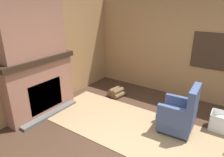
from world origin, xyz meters
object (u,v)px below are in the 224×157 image
firewood_stack (116,92)px  decorative_plate_on_mantel (32,52)px  laundry_basket (224,123)px  oil_lamp_vase (4,60)px  armchair (179,115)px  storage_case (53,50)px

firewood_stack → decorative_plate_on_mantel: decorative_plate_on_mantel is taller
laundry_basket → oil_lamp_vase: (-3.48, -2.13, 1.20)m
armchair → decorative_plate_on_mantel: bearing=17.4°
laundry_basket → oil_lamp_vase: oil_lamp_vase is taller
firewood_stack → oil_lamp_vase: bearing=-112.5°
oil_lamp_vase → laundry_basket: bearing=31.5°
armchair → oil_lamp_vase: bearing=27.4°
laundry_basket → storage_case: 3.81m
armchair → decorative_plate_on_mantel: decorative_plate_on_mantel is taller
armchair → laundry_basket: bearing=-147.1°
storage_case → armchair: bearing=10.3°
firewood_stack → laundry_basket: size_ratio=0.87×
firewood_stack → decorative_plate_on_mantel: 2.33m
laundry_basket → decorative_plate_on_mantel: (-3.50, -1.54, 1.22)m
armchair → firewood_stack: 1.95m
oil_lamp_vase → decorative_plate_on_mantel: (-0.02, 0.59, 0.03)m
storage_case → decorative_plate_on_mantel: decorative_plate_on_mantel is taller
oil_lamp_vase → decorative_plate_on_mantel: bearing=92.0°
laundry_basket → storage_case: (-3.48, -1.02, 1.17)m
firewood_stack → storage_case: size_ratio=1.64×
oil_lamp_vase → storage_case: oil_lamp_vase is taller
laundry_basket → oil_lamp_vase: 4.25m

